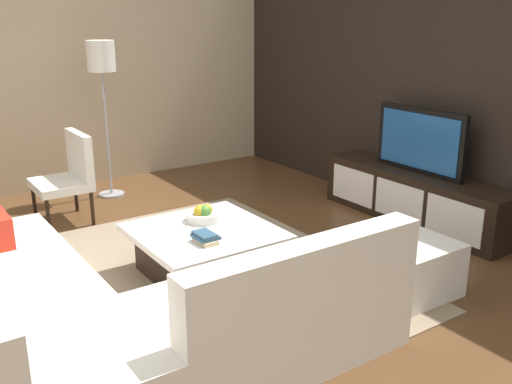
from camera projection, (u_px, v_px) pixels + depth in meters
name	position (u px, v px, depth m)	size (l,w,h in m)	color
ground_plane	(201.00, 283.00, 4.39)	(14.00, 14.00, 0.00)	brown
feature_wall_back	(447.00, 76.00, 5.43)	(6.40, 0.12, 2.80)	black
side_wall_left	(75.00, 64.00, 6.59)	(0.12, 5.20, 2.80)	#C6B28E
area_rug	(194.00, 278.00, 4.47)	(3.07, 2.57, 0.01)	gray
media_console	(415.00, 197.00, 5.61)	(2.04, 0.48, 0.50)	black
television	(420.00, 141.00, 5.44)	(1.00, 0.06, 0.62)	black
sectional_couch	(114.00, 311.00, 3.41)	(2.54, 2.39, 0.82)	white
coffee_table	(205.00, 251.00, 4.46)	(1.02, 1.02, 0.38)	black
accent_chair_near	(69.00, 172.00, 5.57)	(0.57, 0.50, 0.87)	black
floor_lamp	(102.00, 68.00, 6.07)	(0.29, 0.29, 1.69)	#A5A5AA
ottoman	(398.00, 266.00, 4.21)	(0.70, 0.70, 0.40)	white
fruit_bowl	(204.00, 215.00, 4.58)	(0.28, 0.28, 0.14)	silver
book_stack	(205.00, 238.00, 4.16)	(0.20, 0.16, 0.07)	#CCB78C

